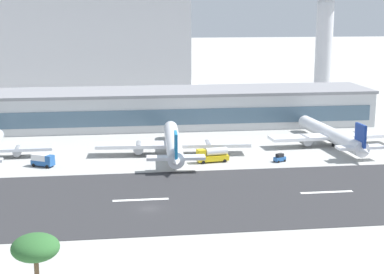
{
  "coord_description": "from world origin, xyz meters",
  "views": [
    {
      "loc": [
        -7.34,
        -120.64,
        40.64
      ],
      "look_at": [
        15.09,
        45.32,
        5.09
      ],
      "focal_mm": 57.65,
      "sensor_mm": 36.0,
      "label": 1
    }
  ],
  "objects_px": {
    "distant_hotel_block": "(73,38)",
    "palm_tree_0": "(35,249)",
    "control_tower": "(325,26)",
    "service_box_truck_1": "(43,160)",
    "airliner_navy_tail_gate_2": "(333,136)",
    "service_fuel_truck_2": "(213,155)",
    "service_baggage_tug_0": "(280,158)",
    "airliner_blue_tail_gate_1": "(173,144)",
    "terminal_building": "(158,108)"
  },
  "relations": [
    {
      "from": "service_baggage_tug_0",
      "to": "palm_tree_0",
      "type": "bearing_deg",
      "value": -149.61
    },
    {
      "from": "distant_hotel_block",
      "to": "service_fuel_truck_2",
      "type": "xyz_separation_m",
      "value": [
        44.92,
        -173.41,
        -22.29
      ]
    },
    {
      "from": "distant_hotel_block",
      "to": "service_fuel_truck_2",
      "type": "distance_m",
      "value": 180.51
    },
    {
      "from": "terminal_building",
      "to": "service_fuel_truck_2",
      "type": "distance_m",
      "value": 54.59
    },
    {
      "from": "airliner_blue_tail_gate_1",
      "to": "service_baggage_tug_0",
      "type": "distance_m",
      "value": 29.59
    },
    {
      "from": "terminal_building",
      "to": "service_box_truck_1",
      "type": "height_order",
      "value": "terminal_building"
    },
    {
      "from": "terminal_building",
      "to": "airliner_navy_tail_gate_2",
      "type": "height_order",
      "value": "terminal_building"
    },
    {
      "from": "distant_hotel_block",
      "to": "airliner_navy_tail_gate_2",
      "type": "distance_m",
      "value": 181.13
    },
    {
      "from": "airliner_navy_tail_gate_2",
      "to": "service_baggage_tug_0",
      "type": "bearing_deg",
      "value": 124.34
    },
    {
      "from": "airliner_navy_tail_gate_2",
      "to": "service_fuel_truck_2",
      "type": "relative_size",
      "value": 5.45
    },
    {
      "from": "control_tower",
      "to": "service_baggage_tug_0",
      "type": "relative_size",
      "value": 14.36
    },
    {
      "from": "control_tower",
      "to": "palm_tree_0",
      "type": "bearing_deg",
      "value": -118.84
    },
    {
      "from": "airliner_blue_tail_gate_1",
      "to": "distant_hotel_block",
      "type": "bearing_deg",
      "value": 16.07
    },
    {
      "from": "service_fuel_truck_2",
      "to": "airliner_blue_tail_gate_1",
      "type": "bearing_deg",
      "value": -52.17
    },
    {
      "from": "distant_hotel_block",
      "to": "airliner_navy_tail_gate_2",
      "type": "relative_size",
      "value": 2.54
    },
    {
      "from": "service_fuel_truck_2",
      "to": "palm_tree_0",
      "type": "height_order",
      "value": "palm_tree_0"
    },
    {
      "from": "airliner_blue_tail_gate_1",
      "to": "airliner_navy_tail_gate_2",
      "type": "distance_m",
      "value": 48.27
    },
    {
      "from": "service_fuel_truck_2",
      "to": "palm_tree_0",
      "type": "distance_m",
      "value": 92.57
    },
    {
      "from": "service_box_truck_1",
      "to": "service_fuel_truck_2",
      "type": "xyz_separation_m",
      "value": [
        44.3,
        -1.38,
        0.24
      ]
    },
    {
      "from": "distant_hotel_block",
      "to": "airliner_navy_tail_gate_2",
      "type": "bearing_deg",
      "value": -62.38
    },
    {
      "from": "control_tower",
      "to": "palm_tree_0",
      "type": "relative_size",
      "value": 3.78
    },
    {
      "from": "terminal_building",
      "to": "service_baggage_tug_0",
      "type": "bearing_deg",
      "value": -63.17
    },
    {
      "from": "control_tower",
      "to": "service_box_truck_1",
      "type": "xyz_separation_m",
      "value": [
        -109.19,
        -97.48,
        -30.67
      ]
    },
    {
      "from": "terminal_building",
      "to": "service_baggage_tug_0",
      "type": "distance_m",
      "value": 62.23
    },
    {
      "from": "service_box_truck_1",
      "to": "terminal_building",
      "type": "bearing_deg",
      "value": 86.92
    },
    {
      "from": "control_tower",
      "to": "airliner_blue_tail_gate_1",
      "type": "xyz_separation_m",
      "value": [
        -74.41,
        -89.82,
        -29.23
      ]
    },
    {
      "from": "distant_hotel_block",
      "to": "service_box_truck_1",
      "type": "bearing_deg",
      "value": -89.79
    },
    {
      "from": "service_fuel_truck_2",
      "to": "palm_tree_0",
      "type": "relative_size",
      "value": 0.65
    },
    {
      "from": "airliner_navy_tail_gate_2",
      "to": "service_box_truck_1",
      "type": "xyz_separation_m",
      "value": [
        -82.79,
        -12.63,
        -1.4
      ]
    },
    {
      "from": "airliner_navy_tail_gate_2",
      "to": "terminal_building",
      "type": "bearing_deg",
      "value": 47.62
    },
    {
      "from": "distant_hotel_block",
      "to": "palm_tree_0",
      "type": "relative_size",
      "value": 8.94
    },
    {
      "from": "airliner_navy_tail_gate_2",
      "to": "service_baggage_tug_0",
      "type": "height_order",
      "value": "airliner_navy_tail_gate_2"
    },
    {
      "from": "service_baggage_tug_0",
      "to": "service_box_truck_1",
      "type": "relative_size",
      "value": 0.56
    },
    {
      "from": "airliner_blue_tail_gate_1",
      "to": "service_baggage_tug_0",
      "type": "bearing_deg",
      "value": -107.77
    },
    {
      "from": "service_baggage_tug_0",
      "to": "terminal_building",
      "type": "bearing_deg",
      "value": 90.37
    },
    {
      "from": "terminal_building",
      "to": "service_fuel_truck_2",
      "type": "xyz_separation_m",
      "value": [
        10.1,
        -53.48,
        -4.21
      ]
    },
    {
      "from": "airliner_blue_tail_gate_1",
      "to": "service_box_truck_1",
      "type": "relative_size",
      "value": 7.6
    },
    {
      "from": "palm_tree_0",
      "to": "service_fuel_truck_2",
      "type": "bearing_deg",
      "value": 66.86
    },
    {
      "from": "terminal_building",
      "to": "distant_hotel_block",
      "type": "distance_m",
      "value": 126.19
    },
    {
      "from": "service_fuel_truck_2",
      "to": "distant_hotel_block",
      "type": "bearing_deg",
      "value": -84.16
    },
    {
      "from": "palm_tree_0",
      "to": "terminal_building",
      "type": "bearing_deg",
      "value": 79.31
    },
    {
      "from": "palm_tree_0",
      "to": "distant_hotel_block",
      "type": "bearing_deg",
      "value": 91.94
    },
    {
      "from": "terminal_building",
      "to": "service_baggage_tug_0",
      "type": "height_order",
      "value": "terminal_building"
    },
    {
      "from": "airliner_blue_tail_gate_1",
      "to": "control_tower",
      "type": "bearing_deg",
      "value": -35.72
    },
    {
      "from": "distant_hotel_block",
      "to": "service_baggage_tug_0",
      "type": "height_order",
      "value": "distant_hotel_block"
    },
    {
      "from": "airliner_blue_tail_gate_1",
      "to": "service_baggage_tug_0",
      "type": "height_order",
      "value": "airliner_blue_tail_gate_1"
    },
    {
      "from": "airliner_blue_tail_gate_1",
      "to": "service_fuel_truck_2",
      "type": "xyz_separation_m",
      "value": [
        9.53,
        -9.04,
        -1.2
      ]
    },
    {
      "from": "control_tower",
      "to": "service_baggage_tug_0",
      "type": "height_order",
      "value": "control_tower"
    },
    {
      "from": "service_baggage_tug_0",
      "to": "palm_tree_0",
      "type": "xyz_separation_m",
      "value": [
        -54.07,
        -82.79,
        10.7
      ]
    },
    {
      "from": "service_fuel_truck_2",
      "to": "service_baggage_tug_0",
      "type": "bearing_deg",
      "value": 165.37
    }
  ]
}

